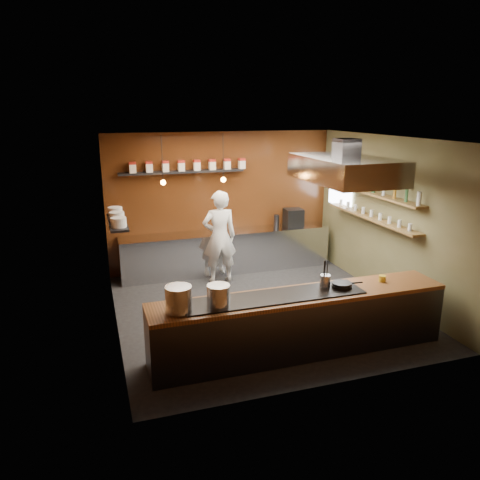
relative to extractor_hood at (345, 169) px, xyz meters
name	(u,v)px	position (x,y,z in m)	size (l,w,h in m)	color
floor	(261,309)	(-1.30, 0.40, -2.51)	(5.00, 5.00, 0.00)	black
back_wall	(222,201)	(-1.30, 2.90, -1.01)	(5.00, 5.00, 0.00)	black
left_wall	(111,240)	(-3.80, 0.40, -1.01)	(5.00, 5.00, 0.00)	black
right_wall	(388,218)	(1.20, 0.40, -1.01)	(5.00, 5.00, 0.00)	brown
ceiling	(264,138)	(-1.30, 0.40, 0.49)	(5.00, 5.00, 0.00)	silver
window_pane	(341,183)	(1.15, 2.10, -0.61)	(1.00, 1.00, 0.00)	white
prep_counter	(227,251)	(-1.30, 2.57, -2.06)	(4.60, 0.65, 0.90)	silver
pass_counter	(300,323)	(-1.30, -1.20, -2.04)	(4.40, 0.72, 0.94)	#38383D
tin_shelf	(182,172)	(-2.20, 2.76, -0.31)	(2.60, 0.26, 0.04)	black
plate_shelf	(117,222)	(-3.64, 1.40, -0.96)	(0.30, 1.40, 0.04)	black
bottle_shelf_upper	(373,193)	(1.04, 0.70, -0.59)	(0.26, 2.80, 0.04)	brown
bottle_shelf_lower	(371,218)	(1.04, 0.70, -1.06)	(0.26, 2.80, 0.04)	brown
extractor_hood	(345,169)	(0.00, 0.00, 0.00)	(1.20, 2.00, 0.72)	#38383D
pendant_left	(163,180)	(-2.70, 2.10, -0.35)	(0.10, 0.10, 0.95)	black
pendant_right	(223,177)	(-1.50, 2.10, -0.35)	(0.10, 0.10, 0.95)	black
storage_tins	(189,165)	(-2.05, 2.76, -0.17)	(2.43, 0.13, 0.22)	beige
plate_stacks	(117,217)	(-3.64, 1.40, -0.86)	(0.26, 1.16, 0.16)	silver
bottles	(374,186)	(1.04, 0.70, -0.45)	(0.06, 2.66, 0.24)	silver
wine_glasses	(371,213)	(1.04, 0.70, -0.97)	(0.07, 2.37, 0.13)	silver
stockpot_large	(179,299)	(-3.08, -1.29, -1.40)	(0.35, 0.35, 0.34)	#B9BBC1
stockpot_small	(218,295)	(-2.54, -1.28, -1.42)	(0.31, 0.31, 0.29)	silver
utensil_crock	(325,282)	(-0.90, -1.14, -1.47)	(0.15, 0.15, 0.20)	silver
frying_pan	(342,285)	(-0.64, -1.20, -1.53)	(0.47, 0.30, 0.08)	black
butter_jar	(382,278)	(0.09, -1.12, -1.54)	(0.11, 0.11, 0.09)	gold
espresso_machine	(293,217)	(0.28, 2.59, -1.41)	(0.39, 0.37, 0.39)	black
chef	(219,237)	(-1.62, 2.00, -1.55)	(0.69, 0.46, 1.91)	white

